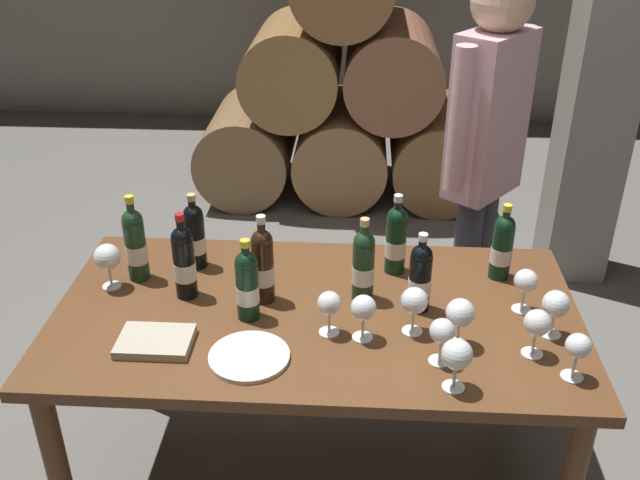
{
  "coord_description": "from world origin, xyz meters",
  "views": [
    {
      "loc": [
        0.13,
        -1.92,
        2.08
      ],
      "look_at": [
        0.0,
        0.2,
        0.91
      ],
      "focal_mm": 40.12,
      "sensor_mm": 36.0,
      "label": 1
    }
  ],
  "objects": [
    {
      "name": "ground_plane",
      "position": [
        0.0,
        0.0,
        0.0
      ],
      "size": [
        14.0,
        14.0,
        0.0
      ],
      "primitive_type": "plane",
      "color": "#66635E"
    },
    {
      "name": "barrel_stack",
      "position": [
        0.0,
        2.6,
        0.66
      ],
      "size": [
        1.86,
        0.9,
        1.69
      ],
      "color": "brown",
      "rests_on": "ground_plane"
    },
    {
      "name": "stone_pillar",
      "position": [
        1.3,
        1.6,
        1.3
      ],
      "size": [
        0.32,
        0.32,
        2.6
      ],
      "primitive_type": "cube",
      "color": "gray",
      "rests_on": "ground_plane"
    },
    {
      "name": "dining_table",
      "position": [
        0.0,
        0.0,
        0.67
      ],
      "size": [
        1.7,
        0.9,
        0.76
      ],
      "color": "brown",
      "rests_on": "ground_plane"
    },
    {
      "name": "wine_bottle_0",
      "position": [
        -0.18,
        0.05,
        0.89
      ],
      "size": [
        0.07,
        0.07,
        0.31
      ],
      "color": "black",
      "rests_on": "dining_table"
    },
    {
      "name": "wine_bottle_1",
      "position": [
        -0.63,
        0.16,
        0.9
      ],
      "size": [
        0.07,
        0.07,
        0.31
      ],
      "color": "#19381E",
      "rests_on": "dining_table"
    },
    {
      "name": "wine_bottle_2",
      "position": [
        0.33,
        0.03,
        0.88
      ],
      "size": [
        0.07,
        0.07,
        0.28
      ],
      "color": "black",
      "rests_on": "dining_table"
    },
    {
      "name": "wine_bottle_3",
      "position": [
        -0.21,
        -0.05,
        0.88
      ],
      "size": [
        0.07,
        0.07,
        0.28
      ],
      "color": "black",
      "rests_on": "dining_table"
    },
    {
      "name": "wine_bottle_4",
      "position": [
        0.15,
        0.08,
        0.89
      ],
      "size": [
        0.07,
        0.07,
        0.3
      ],
      "color": "#19381E",
      "rests_on": "dining_table"
    },
    {
      "name": "wine_bottle_5",
      "position": [
        -0.44,
        0.26,
        0.88
      ],
      "size": [
        0.07,
        0.07,
        0.28
      ],
      "color": "black",
      "rests_on": "dining_table"
    },
    {
      "name": "wine_bottle_6",
      "position": [
        0.26,
        0.26,
        0.89
      ],
      "size": [
        0.07,
        0.07,
        0.3
      ],
      "color": "black",
      "rests_on": "dining_table"
    },
    {
      "name": "wine_bottle_7",
      "position": [
        0.62,
        0.25,
        0.88
      ],
      "size": [
        0.07,
        0.07,
        0.28
      ],
      "color": "black",
      "rests_on": "dining_table"
    },
    {
      "name": "wine_bottle_8",
      "position": [
        -0.44,
        0.06,
        0.89
      ],
      "size": [
        0.07,
        0.07,
        0.31
      ],
      "color": "black",
      "rests_on": "dining_table"
    },
    {
      "name": "wine_glass_0",
      "position": [
        0.3,
        -0.1,
        0.87
      ],
      "size": [
        0.08,
        0.08,
        0.16
      ],
      "color": "white",
      "rests_on": "dining_table"
    },
    {
      "name": "wine_glass_1",
      "position": [
        0.73,
        -0.09,
        0.87
      ],
      "size": [
        0.08,
        0.08,
        0.16
      ],
      "color": "white",
      "rests_on": "dining_table"
    },
    {
      "name": "wine_glass_2",
      "position": [
        0.74,
        -0.29,
        0.86
      ],
      "size": [
        0.07,
        0.07,
        0.15
      ],
      "color": "white",
      "rests_on": "dining_table"
    },
    {
      "name": "wine_glass_3",
      "position": [
        0.15,
        -0.14,
        0.87
      ],
      "size": [
        0.08,
        0.08,
        0.15
      ],
      "color": "white",
      "rests_on": "dining_table"
    },
    {
      "name": "wine_glass_4",
      "position": [
        0.05,
        -0.12,
        0.87
      ],
      "size": [
        0.07,
        0.07,
        0.15
      ],
      "color": "white",
      "rests_on": "dining_table"
    },
    {
      "name": "wine_glass_5",
      "position": [
        0.44,
        -0.16,
        0.87
      ],
      "size": [
        0.09,
        0.09,
        0.16
      ],
      "color": "white",
      "rests_on": "dining_table"
    },
    {
      "name": "wine_glass_6",
      "position": [
        0.4,
        -0.36,
        0.87
      ],
      "size": [
        0.09,
        0.09,
        0.16
      ],
      "color": "white",
      "rests_on": "dining_table"
    },
    {
      "name": "wine_glass_7",
      "position": [
        -0.71,
        0.1,
        0.87
      ],
      "size": [
        0.09,
        0.09,
        0.16
      ],
      "color": "white",
      "rests_on": "dining_table"
    },
    {
      "name": "wine_glass_8",
      "position": [
        0.65,
        -0.19,
        0.87
      ],
      "size": [
        0.08,
        0.08,
        0.15
      ],
      "color": "white",
      "rests_on": "dining_table"
    },
    {
      "name": "wine_glass_9",
      "position": [
        0.66,
        0.04,
        0.87
      ],
      "size": [
        0.08,
        0.08,
        0.15
      ],
      "color": "white",
      "rests_on": "dining_table"
    },
    {
      "name": "wine_glass_10",
      "position": [
        0.38,
        -0.24,
        0.86
      ],
      "size": [
        0.07,
        0.07,
        0.15
      ],
      "color": "white",
      "rests_on": "dining_table"
    },
    {
      "name": "tasting_notebook",
      "position": [
        -0.47,
        -0.22,
        0.77
      ],
      "size": [
        0.22,
        0.16,
        0.03
      ],
      "primitive_type": "cube",
      "rotation": [
        0.0,
        0.0,
        0.0
      ],
      "color": "#B2A893",
      "rests_on": "dining_table"
    },
    {
      "name": "serving_plate",
      "position": [
        -0.18,
        -0.26,
        0.77
      ],
      "size": [
        0.24,
        0.24,
        0.01
      ],
      "primitive_type": "cylinder",
      "color": "white",
      "rests_on": "dining_table"
    },
    {
      "name": "sommelier_presenting",
      "position": [
        0.62,
        0.75,
        1.04
      ],
      "size": [
        0.34,
        0.4,
        1.72
      ],
      "color": "#383842",
      "rests_on": "ground_plane"
    }
  ]
}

